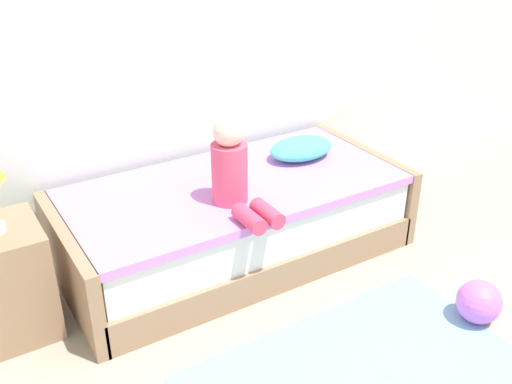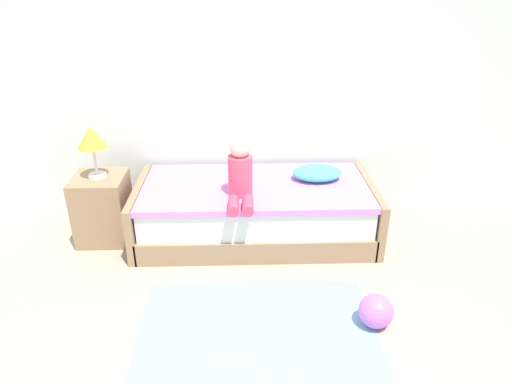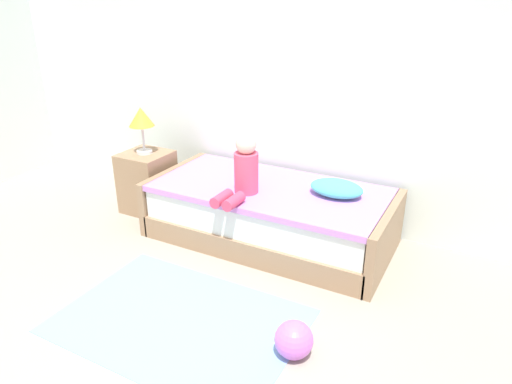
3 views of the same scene
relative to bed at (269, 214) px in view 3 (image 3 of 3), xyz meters
name	(u,v)px [view 3 (image 3 of 3)]	position (x,y,z in m)	size (l,w,h in m)	color
wall_rear	(319,66)	(0.17, 0.60, 1.20)	(7.20, 0.10, 2.90)	silver
bed	(269,214)	(0.00, 0.00, 0.00)	(2.11, 1.00, 0.50)	#997556
nightstand	(148,182)	(-1.35, -0.02, 0.05)	(0.44, 0.44, 0.60)	#997556
table_lamp	(141,119)	(-1.35, -0.02, 0.69)	(0.24, 0.24, 0.45)	silver
child_figure	(243,171)	(-0.13, -0.23, 0.46)	(0.20, 0.51, 0.50)	#E04C6B
pillow	(336,188)	(0.56, 0.10, 0.32)	(0.44, 0.30, 0.13)	#4CCCBC
toy_ball	(294,340)	(0.78, -1.23, -0.13)	(0.24, 0.24, 0.24)	#CC66D8
area_rug	(180,320)	(-0.02, -1.30, -0.24)	(1.60, 1.10, 0.01)	#7AA8CC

